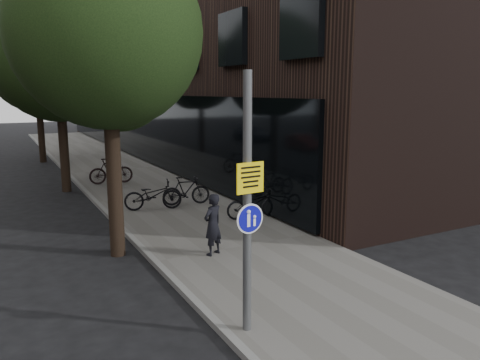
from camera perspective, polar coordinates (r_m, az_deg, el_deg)
ground at (r=9.32m, az=8.86°, el=-14.77°), size 120.00×120.00×0.00m
sidewalk at (r=17.95m, az=-9.96°, el=-2.05°), size 4.50×60.00×0.12m
curb_edge at (r=17.41m, az=-17.02°, el=-2.75°), size 0.15×60.00×0.13m
building_right_dark_brick at (r=32.13m, az=-2.81°, el=19.74°), size 12.00×40.00×18.00m
street_tree_near at (r=11.66m, az=-15.68°, el=15.86°), size 4.40×4.40×7.50m
street_tree_mid at (r=20.01m, az=-21.18°, el=13.28°), size 5.00×5.00×7.80m
street_tree_far at (r=28.95m, az=-23.48°, el=12.13°), size 5.00×5.00×7.80m
signpost at (r=7.37m, az=0.88°, el=-3.05°), size 0.49×0.14×4.20m
pedestrian at (r=11.22m, az=-3.33°, el=-5.44°), size 0.65×0.55×1.50m
parked_bike_facade_near at (r=14.48m, az=1.65°, el=-2.86°), size 1.82×0.80×0.93m
parked_bike_facade_far at (r=16.26m, az=-6.57°, el=-1.29°), size 1.70×0.76×0.99m
parked_bike_curb_near at (r=15.74m, az=-10.56°, el=-1.81°), size 1.98×1.08×0.99m
parked_bike_curb_far at (r=20.59m, az=-15.45°, el=1.08°), size 1.85×0.65×1.09m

